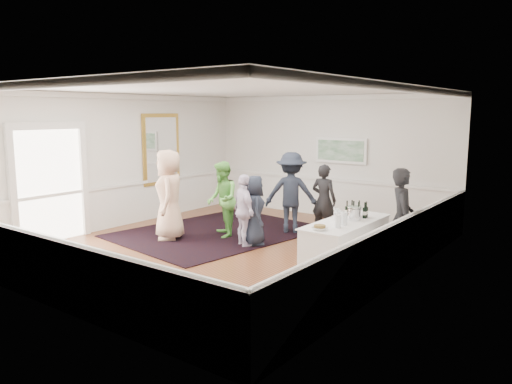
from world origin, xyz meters
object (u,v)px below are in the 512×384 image
Objects in this scene: guest_dark_a at (291,193)px; ice_bucket at (354,214)px; bartender at (402,217)px; guest_tan at (169,195)px; guest_green at (222,199)px; guest_lilac at (244,211)px; guest_dark_b at (324,200)px; serving_table at (346,245)px; nut_bowl at (320,228)px; guest_navy at (254,211)px.

ice_bucket is at bearing 118.95° from guest_dark_a.
bartender is 0.88m from ice_bucket.
guest_green is (0.78, 0.86, -0.14)m from guest_tan.
guest_lilac is 0.93× the size of guest_dark_b.
nut_bowl is (-0.05, -0.86, 0.46)m from serving_table.
bartender reaches higher than guest_navy.
guest_dark_a reaches higher than guest_navy.
guest_tan is at bearing 21.81° from guest_dark_a.
guest_dark_b is at bearing -84.63° from guest_lilac.
guest_navy is (0.99, -0.15, -0.11)m from guest_green.
serving_table is 1.14× the size of guest_dark_a.
guest_tan reaches higher than guest_lilac.
guest_tan reaches higher than guest_green.
guest_navy is at bearing 152.59° from nut_bowl.
guest_navy is at bearing 61.31° from guest_dark_a.
guest_lilac reaches higher than serving_table.
guest_tan is 3.43m from guest_dark_b.
guest_dark_b is (2.53, 2.31, -0.17)m from guest_tan.
ice_bucket is (2.30, -1.52, 0.04)m from guest_dark_a.
guest_navy reaches higher than ice_bucket.
bartender is at bearing 46.96° from guest_green.
guest_dark_a is (1.80, 2.10, -0.05)m from guest_tan.
guest_navy is at bearing -87.14° from guest_lilac.
guest_dark_a reaches higher than serving_table.
guest_green is at bearing 30.96° from guest_navy.
bartender reaches higher than guest_green.
bartender is 1.78m from nut_bowl.
guest_navy reaches higher than serving_table.
guest_tan is 7.79× the size of nut_bowl.
guest_green reaches higher than guest_dark_b.
ice_bucket is at bearing -147.30° from guest_lilac.
guest_lilac is (-3.08, -0.65, -0.14)m from bartender.
serving_table is 1.25× the size of guest_green.
guest_lilac is at bearing 101.40° from guest_navy.
ice_bucket is (2.32, -0.12, 0.24)m from guest_navy.
guest_navy is (0.10, 0.19, -0.02)m from guest_lilac.
guest_dark_b reaches higher than ice_bucket.
nut_bowl is (2.18, -2.54, -0.04)m from guest_dark_a.
guest_dark_b reaches higher than guest_navy.
guest_navy is 2.34m from ice_bucket.
guest_lilac is at bearing 72.08° from bartender.
guest_dark_b is at bearing 128.41° from serving_table.
bartender is 3.98m from guest_green.
guest_dark_b is at bearing 117.70° from nut_bowl.
guest_navy is at bearing 67.64° from guest_tan.
bartender is at bearing 45.54° from serving_table.
guest_tan is 1.06× the size of guest_dark_a.
guest_dark_a is at bearing 93.26° from guest_green.
guest_dark_a reaches higher than guest_lilac.
nut_bowl is at bearing -171.28° from guest_lilac.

